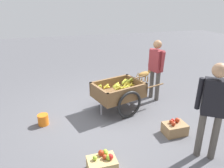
% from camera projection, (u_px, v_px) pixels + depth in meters
% --- Properties ---
extents(ground_plane, '(24.00, 24.00, 0.00)m').
position_uv_depth(ground_plane, '(108.00, 117.00, 4.85)').
color(ground_plane, '#56565B').
extents(fruit_cart, '(1.79, 1.19, 0.73)m').
position_uv_depth(fruit_cart, '(119.00, 92.00, 5.04)').
color(fruit_cart, brown).
rests_on(fruit_cart, ground).
extents(vendor_person, '(0.29, 0.55, 1.57)m').
position_uv_depth(vendor_person, '(156.00, 65.00, 5.43)').
color(vendor_person, '#4C4742').
rests_on(vendor_person, ground).
extents(dog, '(0.64, 0.32, 0.40)m').
position_uv_depth(dog, '(145.00, 74.00, 6.83)').
color(dog, '#AD7A38').
rests_on(dog, ground).
extents(plastic_bucket, '(0.22, 0.22, 0.23)m').
position_uv_depth(plastic_bucket, '(43.00, 120.00, 4.53)').
color(plastic_bucket, orange).
rests_on(plastic_bucket, ground).
extents(apple_crate, '(0.44, 0.32, 0.32)m').
position_uv_depth(apple_crate, '(175.00, 128.00, 4.22)').
color(apple_crate, '#99754C').
rests_on(apple_crate, ground).
extents(mixed_fruit_crate, '(0.44, 0.32, 0.31)m').
position_uv_depth(mixed_fruit_crate, '(102.00, 164.00, 3.29)').
color(mixed_fruit_crate, tan).
rests_on(mixed_fruit_crate, ground).
extents(bystander_person, '(0.44, 0.36, 1.64)m').
position_uv_depth(bystander_person, '(213.00, 104.00, 3.28)').
color(bystander_person, '#4C4742').
rests_on(bystander_person, ground).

